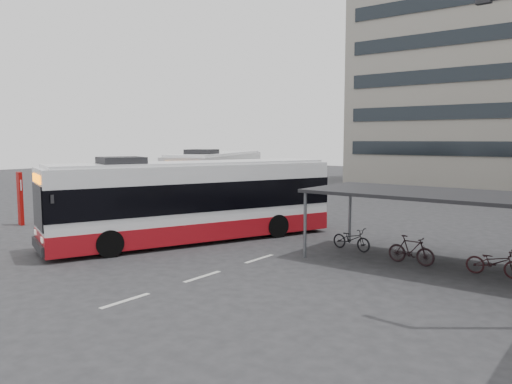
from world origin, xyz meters
The scene contains 9 objects.
ground centered at (0.00, 0.00, 0.00)m, with size 120.00×120.00×0.00m, color #28282B.
bike_shelter centered at (8.45, 3.00, 1.64)m, with size 10.00×4.00×2.54m.
road_markings centered at (2.50, -3.00, 0.01)m, with size 0.15×7.60×0.01m.
bus_main centered at (-1.74, 0.95, 1.70)m, with size 7.09×12.47×3.66m.
bus_teal centered at (-8.42, 10.04, 1.75)m, with size 7.67×12.76×3.77m.
pedestrian centered at (-4.11, 3.71, 0.91)m, with size 0.66×0.44×1.82m, color black.
sign_totem_south centered at (-11.57, -1.54, 1.39)m, with size 0.58×0.30×2.71m.
sign_totem_mid centered at (-14.29, 2.99, 1.20)m, with size 0.49×0.27×2.31m.
sign_totem_north centered at (-13.87, 6.45, 1.28)m, with size 0.54×0.21×2.48m.
Camera 1 is at (13.24, -14.24, 4.33)m, focal length 35.00 mm.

